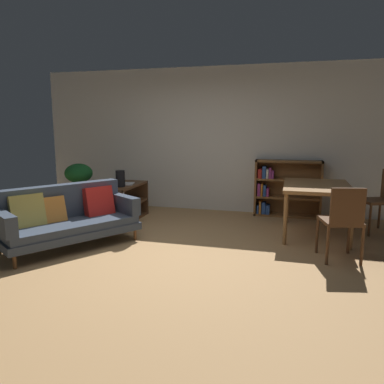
% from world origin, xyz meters
% --- Properties ---
extents(ground_plane, '(8.16, 8.16, 0.00)m').
position_xyz_m(ground_plane, '(0.00, 0.00, 0.00)').
color(ground_plane, tan).
extents(back_wall_panel, '(6.80, 0.10, 2.70)m').
position_xyz_m(back_wall_panel, '(0.00, 2.70, 1.35)').
color(back_wall_panel, silver).
rests_on(back_wall_panel, ground_plane).
extents(fabric_couch, '(1.60, 1.90, 0.82)m').
position_xyz_m(fabric_couch, '(-1.38, -0.00, 0.40)').
color(fabric_couch, brown).
rests_on(fabric_couch, ground_plane).
extents(media_console, '(0.46, 1.09, 0.62)m').
position_xyz_m(media_console, '(-1.26, 1.49, 0.31)').
color(media_console, '#56351E').
rests_on(media_console, ground_plane).
extents(open_laptop, '(0.48, 0.38, 0.06)m').
position_xyz_m(open_laptop, '(-1.29, 1.53, 0.64)').
color(open_laptop, silver).
rests_on(open_laptop, media_console).
extents(desk_speaker, '(0.15, 0.15, 0.27)m').
position_xyz_m(desk_speaker, '(-1.20, 1.27, 0.76)').
color(desk_speaker, black).
rests_on(desk_speaker, media_console).
extents(potted_floor_plant, '(0.48, 0.49, 0.97)m').
position_xyz_m(potted_floor_plant, '(-2.06, 1.40, 0.66)').
color(potted_floor_plant, '#333338').
rests_on(potted_floor_plant, ground_plane).
extents(dining_table, '(0.94, 1.32, 0.76)m').
position_xyz_m(dining_table, '(1.89, 1.42, 0.69)').
color(dining_table, olive).
rests_on(dining_table, ground_plane).
extents(dining_chair_near, '(0.52, 0.54, 0.92)m').
position_xyz_m(dining_chair_near, '(2.13, 0.33, 0.53)').
color(dining_chair_near, '#56351E').
rests_on(dining_chair_near, ground_plane).
extents(dining_chair_far, '(0.59, 0.57, 0.96)m').
position_xyz_m(dining_chair_far, '(2.86, 1.83, 0.54)').
color(dining_chair_far, '#56351E').
rests_on(dining_chair_far, ground_plane).
extents(bookshelf, '(1.16, 0.28, 1.02)m').
position_xyz_m(bookshelf, '(1.39, 2.53, 0.50)').
color(bookshelf, brown).
rests_on(bookshelf, ground_plane).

